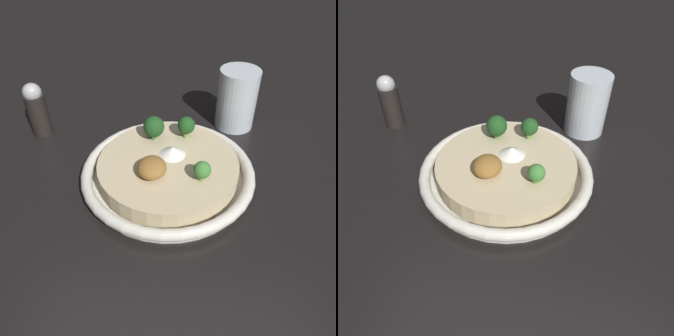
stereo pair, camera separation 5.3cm
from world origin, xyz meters
TOP-DOWN VIEW (x-y plane):
  - ground_plane at (0.00, 0.00)m, footprint 6.00×6.00m
  - risotto_bowl at (0.00, 0.00)m, footprint 0.28×0.28m
  - cheese_sprinkle at (0.02, -0.01)m, footprint 0.04×0.04m
  - crispy_onion_garnish at (-0.03, 0.02)m, footprint 0.05×0.04m
  - broccoli_front at (-0.04, -0.05)m, footprint 0.03×0.03m
  - broccoli_back_right at (0.06, 0.03)m, footprint 0.04×0.04m
  - broccoli_right at (0.07, -0.03)m, footprint 0.03×0.03m
  - drinking_glass at (0.18, -0.12)m, footprint 0.08×0.08m
  - pepper_shaker at (0.12, 0.26)m, footprint 0.04×0.04m

SIDE VIEW (x-z plane):
  - ground_plane at x=0.00m, z-range 0.00..0.00m
  - risotto_bowl at x=0.00m, z-range 0.00..0.04m
  - cheese_sprinkle at x=0.02m, z-range 0.04..0.05m
  - crispy_onion_garnish at x=-0.03m, z-range 0.04..0.07m
  - pepper_shaker at x=0.12m, z-range 0.00..0.11m
  - broccoli_front at x=-0.04m, z-range 0.04..0.07m
  - drinking_glass at x=0.18m, z-range 0.00..0.12m
  - broccoli_right at x=0.07m, z-range 0.04..0.08m
  - broccoli_back_right at x=0.06m, z-range 0.04..0.09m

